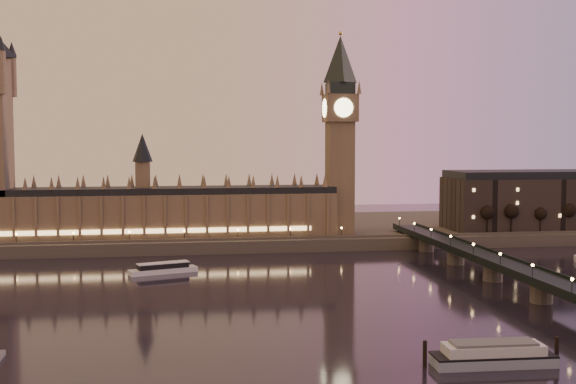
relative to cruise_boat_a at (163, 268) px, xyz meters
name	(u,v)px	position (x,y,z in m)	size (l,w,h in m)	color
ground	(263,299)	(35.11, -54.90, -1.98)	(700.00, 700.00, 0.00)	black
far_embankment	(282,230)	(65.11, 110.10, 1.02)	(560.00, 130.00, 6.00)	#423D35
palace_of_westminster	(155,206)	(-5.02, 66.09, 19.73)	(180.00, 26.62, 52.00)	brown
big_ben	(340,122)	(89.10, 66.09, 61.97)	(17.68, 17.68, 104.00)	brown
westminster_bridge	(514,276)	(126.72, -54.90, 3.54)	(13.20, 260.00, 15.30)	black
bare_tree_0	(484,214)	(162.96, 54.10, 14.50)	(6.89, 6.89, 14.00)	black
bare_tree_1	(514,214)	(179.35, 54.10, 14.50)	(6.89, 6.89, 14.00)	black
bare_tree_2	(543,213)	(195.73, 54.10, 14.50)	(6.89, 6.89, 14.00)	black
bare_tree_3	(572,213)	(212.11, 54.10, 14.50)	(6.89, 6.89, 14.00)	black
cruise_boat_a	(163,268)	(0.00, 0.00, 0.00)	(28.55, 14.60, 4.49)	silver
moored_barge	(493,355)	(81.88, -135.49, 0.70)	(34.54, 9.51, 6.34)	#8D9BB3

